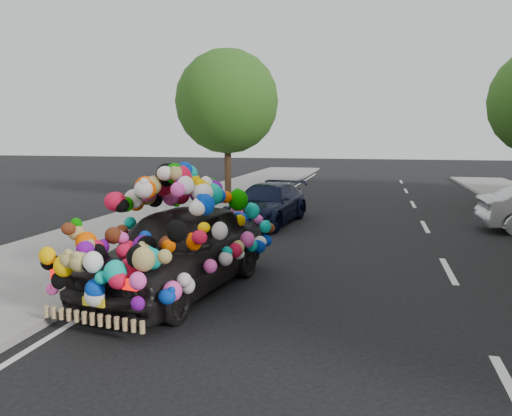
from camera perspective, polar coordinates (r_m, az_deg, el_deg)
The scene contains 7 objects.
ground at distance 10.77m, azimuth 1.68°, elevation -6.01°, with size 100.00×100.00×0.00m, color black.
sidewalk at distance 12.35m, azimuth -18.31°, elevation -4.29°, with size 4.00×60.00×0.12m, color gray.
kerb at distance 11.45m, azimuth -9.95°, elevation -4.93°, with size 0.15×60.00×0.13m, color gray.
lane_markings at distance 10.65m, azimuth 21.13°, elevation -6.69°, with size 6.00×50.00×0.01m, color silver, non-canonical shape.
tree_near_sidewalk at distance 20.64m, azimuth -3.30°, elevation 12.02°, with size 4.20×4.20×6.13m.
plush_art_car at distance 8.59m, azimuth -8.88°, elevation -2.35°, with size 2.73×4.77×2.12m.
navy_sedan at distance 15.20m, azimuth 1.24°, elevation 0.48°, with size 1.69×4.15×1.20m, color black.
Camera 1 is at (2.13, -10.22, 2.64)m, focal length 35.00 mm.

